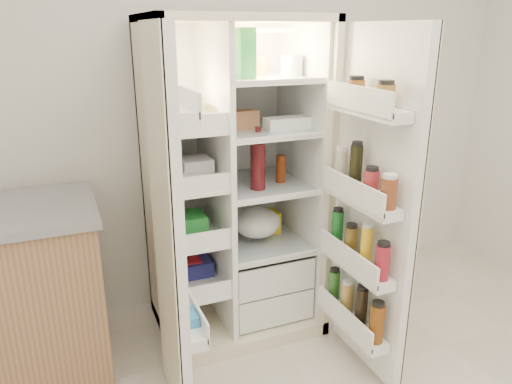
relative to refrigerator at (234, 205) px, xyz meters
name	(u,v)px	position (x,y,z in m)	size (l,w,h in m)	color
wall_back	(233,93)	(0.13, 0.35, 0.61)	(4.00, 0.02, 2.70)	silver
refrigerator	(234,205)	(0.00, 0.00, 0.00)	(0.92, 0.70, 1.80)	beige
freezer_door	(169,233)	(-0.52, -0.60, 0.15)	(0.15, 0.40, 1.72)	white
fridge_door	(371,213)	(0.46, -0.69, 0.13)	(0.17, 0.58, 1.72)	white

